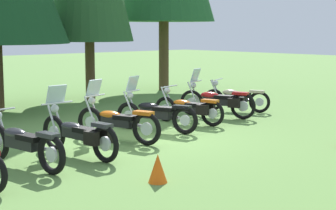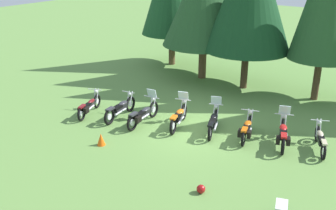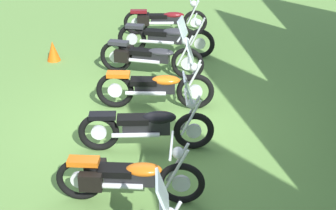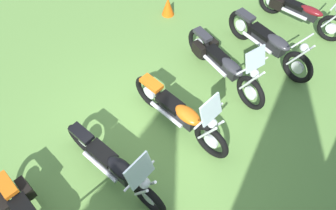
{
  "view_description": "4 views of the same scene",
  "coord_description": "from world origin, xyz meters",
  "views": [
    {
      "loc": [
        -7.99,
        -9.75,
        2.5
      ],
      "look_at": [
        1.09,
        0.27,
        0.64
      ],
      "focal_mm": 58.75,
      "sensor_mm": 36.0,
      "label": 1
    },
    {
      "loc": [
        7.62,
        -12.82,
        7.04
      ],
      "look_at": [
        -1.2,
        -0.08,
        0.89
      ],
      "focal_mm": 42.18,
      "sensor_mm": 36.0,
      "label": 2
    },
    {
      "loc": [
        7.44,
        2.92,
        4.61
      ],
      "look_at": [
        0.21,
        0.54,
        0.61
      ],
      "focal_mm": 53.33,
      "sensor_mm": 36.0,
      "label": 3
    },
    {
      "loc": [
        1.08,
        2.76,
        5.1
      ],
      "look_at": [
        -0.42,
        0.08,
        0.98
      ],
      "focal_mm": 33.54,
      "sensor_mm": 36.0,
      "label": 4
    }
  ],
  "objects": [
    {
      "name": "motorcycle_4",
      "position": [
        0.75,
        0.38,
        0.46
      ],
      "size": [
        0.95,
        2.17,
        1.35
      ],
      "rotation": [
        0.0,
        0.0,
        1.92
      ],
      "color": "black",
      "rests_on": "ground_plane"
    },
    {
      "name": "motorcycle_3",
      "position": [
        -0.7,
        0.01,
        0.47
      ],
      "size": [
        0.89,
        2.22,
        1.38
      ],
      "rotation": [
        0.0,
        0.0,
        1.86
      ],
      "color": "black",
      "rests_on": "ground_plane"
    },
    {
      "name": "motorcycle_2",
      "position": [
        -2.12,
        -0.65,
        0.46
      ],
      "size": [
        0.75,
        2.37,
        1.38
      ],
      "rotation": [
        0.0,
        0.0,
        1.65
      ],
      "color": "black",
      "rests_on": "ground_plane"
    },
    {
      "name": "ground_plane",
      "position": [
        0.0,
        0.0,
        0.0
      ],
      "size": [
        80.0,
        80.0,
        0.0
      ],
      "primitive_type": "plane",
      "color": "#608C42"
    },
    {
      "name": "traffic_cone",
      "position": [
        -2.22,
        -3.13,
        0.24
      ],
      "size": [
        0.32,
        0.32,
        0.48
      ],
      "primitive_type": "cone",
      "color": "#EA590F",
      "rests_on": "ground_plane"
    },
    {
      "name": "motorcycle_0",
      "position": [
        -4.77,
        -1.22,
        0.42
      ],
      "size": [
        0.98,
        2.16,
        0.98
      ],
      "rotation": [
        0.0,
        0.0,
        1.91
      ],
      "color": "black",
      "rests_on": "ground_plane"
    },
    {
      "name": "motorcycle_1",
      "position": [
        -3.36,
        -0.68,
        0.45
      ],
      "size": [
        0.67,
        2.39,
        1.01
      ],
      "rotation": [
        0.0,
        0.0,
        1.7
      ],
      "color": "black",
      "rests_on": "ground_plane"
    }
  ]
}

